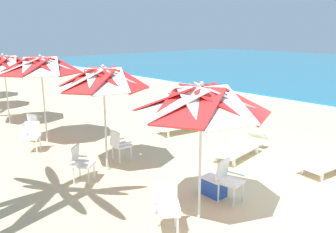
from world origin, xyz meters
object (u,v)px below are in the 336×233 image
beach_umbrella_0 (201,101)px  sun_lounger_1 (333,159)px  sun_lounger_2 (241,146)px  cooler_box (214,186)px  plastic_chair_1 (228,178)px  sun_lounger_3 (185,124)px  plastic_chair_2 (119,144)px  beach_umbrella_3 (4,64)px  beach_umbrella_2 (41,66)px  plastic_chair_5 (30,126)px  beach_umbrella_1 (103,80)px  plastic_chair_3 (81,161)px  plastic_chair_4 (32,135)px  plastic_chair_0 (166,205)px

beach_umbrella_0 → sun_lounger_1: (0.59, 4.20, -1.94)m
sun_lounger_2 → cooler_box: bearing=-65.3°
plastic_chair_1 → sun_lounger_3: (-4.21, 2.89, -0.22)m
beach_umbrella_0 → plastic_chair_2: (-3.41, 0.56, -1.72)m
sun_lounger_3 → cooler_box: sun_lounger_3 is taller
beach_umbrella_0 → sun_lounger_2: bearing=115.0°
beach_umbrella_0 → plastic_chair_2: beach_umbrella_0 is taller
beach_umbrella_3 → sun_lounger_1: size_ratio=1.18×
plastic_chair_1 → sun_lounger_2: bearing=121.3°
beach_umbrella_2 → sun_lounger_2: (4.72, 3.54, -2.09)m
plastic_chair_5 → plastic_chair_2: bearing=17.9°
beach_umbrella_0 → sun_lounger_2: 4.15m
beach_umbrella_0 → sun_lounger_1: 4.66m
beach_umbrella_1 → sun_lounger_3: 4.49m
plastic_chair_1 → sun_lounger_1: plastic_chair_1 is taller
beach_umbrella_0 → plastic_chair_3: (-2.92, -0.83, -1.72)m
plastic_chair_4 → beach_umbrella_0: bearing=8.4°
beach_umbrella_0 → sun_lounger_2: size_ratio=1.16×
plastic_chair_2 → beach_umbrella_1: bearing=-63.7°
plastic_chair_4 → plastic_chair_0: bearing=1.0°
beach_umbrella_3 → plastic_chair_4: bearing=-8.4°
plastic_chair_2 → beach_umbrella_3: beach_umbrella_3 is taller
beach_umbrella_2 → plastic_chair_4: size_ratio=3.13×
plastic_chair_4 → sun_lounger_2: size_ratio=0.39×
plastic_chair_1 → beach_umbrella_3: beach_umbrella_3 is taller
plastic_chair_1 → sun_lounger_3: bearing=145.5°
beach_umbrella_1 → sun_lounger_1: bearing=48.6°
plastic_chair_1 → sun_lounger_2: size_ratio=0.39×
plastic_chair_3 → sun_lounger_1: 6.14m
sun_lounger_1 → cooler_box: 3.44m
plastic_chair_3 → beach_umbrella_2: bearing=169.5°
sun_lounger_2 → sun_lounger_3: bearing=169.6°
beach_umbrella_1 → plastic_chair_4: bearing=-162.3°
cooler_box → beach_umbrella_1: bearing=-160.7°
sun_lounger_3 → cooler_box: size_ratio=4.43×
plastic_chair_2 → plastic_chair_5: 3.52m
beach_umbrella_2 → sun_lounger_1: (6.86, 4.41, -2.09)m
plastic_chair_1 → plastic_chair_3: size_ratio=1.00×
plastic_chair_1 → beach_umbrella_1: size_ratio=0.33×
beach_umbrella_3 → beach_umbrella_0: bearing=1.9°
beach_umbrella_0 → plastic_chair_4: (-5.75, -0.85, -1.72)m
beach_umbrella_2 → cooler_box: beach_umbrella_2 is taller
plastic_chair_2 → sun_lounger_1: 5.42m
cooler_box → plastic_chair_0: bearing=-77.5°
beach_umbrella_3 → sun_lounger_1: (10.00, 4.51, -1.94)m
beach_umbrella_0 → plastic_chair_0: bearing=-95.8°
plastic_chair_4 → beach_umbrella_1: bearing=17.7°
beach_umbrella_1 → sun_lounger_3: bearing=107.0°
plastic_chair_3 → plastic_chair_5: size_ratio=1.00×
plastic_chair_5 → beach_umbrella_3: (-2.66, 0.22, 1.72)m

